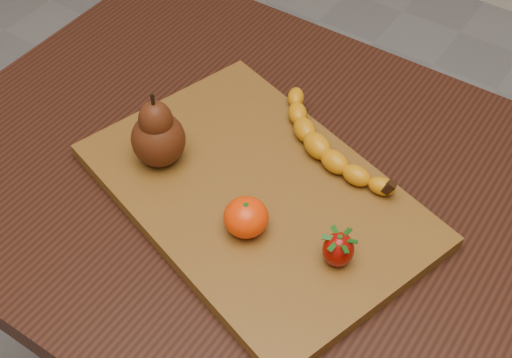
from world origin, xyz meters
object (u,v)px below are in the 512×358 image
Objects in this scene: cutting_board at (256,194)px; mandarin at (246,217)px; table at (276,233)px; pear at (157,128)px.

cutting_board is 8.00× the size of mandarin.
mandarin is at bearing -81.76° from table.
cutting_board is 0.16m from pear.
table is 0.24m from pear.
table is 17.78× the size of mandarin.
mandarin is (0.01, -0.09, 0.14)m from table.
mandarin reaches higher than table.
mandarin is at bearing -49.25° from cutting_board.
table is at bearing 20.94° from pear.
pear is at bearing 167.76° from mandarin.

